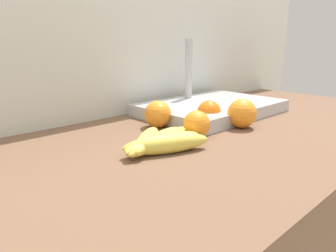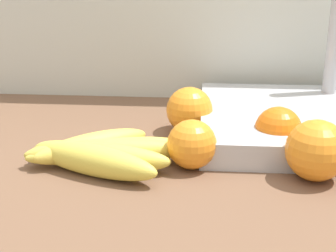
# 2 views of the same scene
# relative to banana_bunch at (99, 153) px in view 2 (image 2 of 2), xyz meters

# --- Properties ---
(wall_back) EXTENTS (2.26, 0.06, 1.30)m
(wall_back) POSITION_rel_banana_bunch_xyz_m (0.03, 0.35, -0.22)
(wall_back) COLOR silver
(wall_back) RESTS_ON ground
(banana_bunch) EXTENTS (0.22, 0.17, 0.04)m
(banana_bunch) POSITION_rel_banana_bunch_xyz_m (0.00, 0.00, 0.00)
(banana_bunch) COLOR #DFCC4C
(banana_bunch) RESTS_ON counter
(orange_back_left) EXTENTS (0.07, 0.07, 0.07)m
(orange_back_left) POSITION_rel_banana_bunch_xyz_m (0.11, 0.14, 0.02)
(orange_back_left) COLOR orange
(orange_back_left) RESTS_ON counter
(orange_front) EXTENTS (0.07, 0.07, 0.07)m
(orange_front) POSITION_rel_banana_bunch_xyz_m (0.24, 0.07, 0.01)
(orange_front) COLOR orange
(orange_front) RESTS_ON counter
(orange_right) EXTENTS (0.07, 0.07, 0.07)m
(orange_right) POSITION_rel_banana_bunch_xyz_m (0.12, 0.01, 0.01)
(orange_right) COLOR orange
(orange_right) RESTS_ON counter
(orange_far_right) EXTENTS (0.08, 0.08, 0.08)m
(orange_far_right) POSITION_rel_banana_bunch_xyz_m (0.28, -0.02, 0.02)
(orange_far_right) COLOR orange
(orange_far_right) RESTS_ON counter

